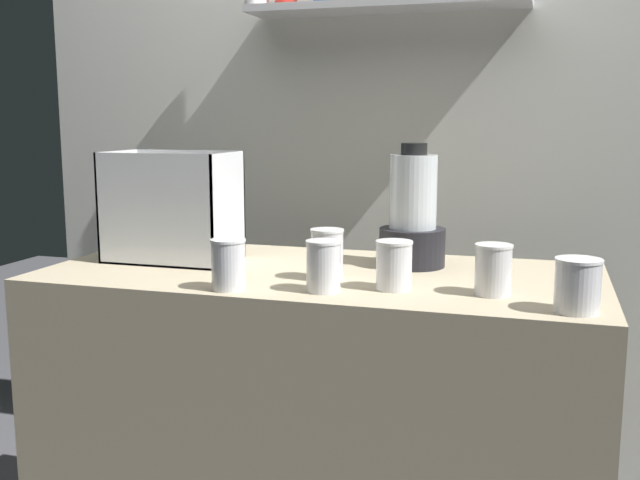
% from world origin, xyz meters
% --- Properties ---
extents(counter, '(1.40, 0.64, 0.90)m').
position_xyz_m(counter, '(0.00, 0.00, 0.45)').
color(counter, tan).
rests_on(counter, ground_plane).
extents(back_wall_unit, '(2.60, 0.24, 2.50)m').
position_xyz_m(back_wall_unit, '(-0.00, 0.77, 1.26)').
color(back_wall_unit, silver).
rests_on(back_wall_unit, ground_plane).
extents(carrot_display_bin, '(0.34, 0.21, 0.30)m').
position_xyz_m(carrot_display_bin, '(-0.43, 0.03, 0.99)').
color(carrot_display_bin, white).
rests_on(carrot_display_bin, counter).
extents(blender_pitcher, '(0.17, 0.17, 0.32)m').
position_xyz_m(blender_pitcher, '(0.21, 0.14, 1.03)').
color(blender_pitcher, black).
rests_on(blender_pitcher, counter).
extents(juice_cup_mango_far_left, '(0.08, 0.08, 0.12)m').
position_xyz_m(juice_cup_mango_far_left, '(-0.14, -0.26, 0.95)').
color(juice_cup_mango_far_left, white).
rests_on(juice_cup_mango_far_left, counter).
extents(juice_cup_carrot_left, '(0.08, 0.08, 0.12)m').
position_xyz_m(juice_cup_carrot_left, '(0.04, -0.09, 0.95)').
color(juice_cup_carrot_left, white).
rests_on(juice_cup_carrot_left, counter).
extents(juice_cup_pomegranate_middle, '(0.08, 0.08, 0.12)m').
position_xyz_m(juice_cup_pomegranate_middle, '(0.07, -0.21, 0.95)').
color(juice_cup_pomegranate_middle, white).
rests_on(juice_cup_pomegranate_middle, counter).
extents(juice_cup_carrot_right, '(0.08, 0.08, 0.11)m').
position_xyz_m(juice_cup_carrot_right, '(0.22, -0.15, 0.95)').
color(juice_cup_carrot_right, white).
rests_on(juice_cup_carrot_right, counter).
extents(juice_cup_pomegranate_far_right, '(0.08, 0.08, 0.11)m').
position_xyz_m(juice_cup_pomegranate_far_right, '(0.44, -0.14, 0.95)').
color(juice_cup_pomegranate_far_right, white).
rests_on(juice_cup_pomegranate_far_right, counter).
extents(juice_cup_pomegranate_rightmost, '(0.09, 0.09, 0.11)m').
position_xyz_m(juice_cup_pomegranate_rightmost, '(0.61, -0.24, 0.95)').
color(juice_cup_pomegranate_rightmost, white).
rests_on(juice_cup_pomegranate_rightmost, counter).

